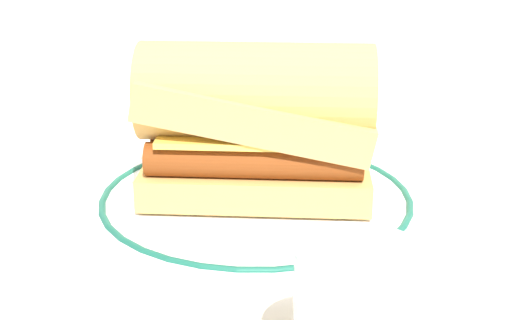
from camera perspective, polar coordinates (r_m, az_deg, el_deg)
The scene contains 3 objects.
ground_plane at distance 0.64m, azimuth -1.96°, elevation -3.28°, with size 1.50×1.50×0.00m, color beige.
plate at distance 0.62m, azimuth 0.00°, elevation -3.23°, with size 0.29×0.29×0.01m.
sausage_sandwich at distance 0.59m, azimuth 0.00°, elevation 3.10°, with size 0.21×0.13×0.13m.
Camera 1 is at (0.19, -0.55, 0.26)m, focal length 51.13 mm.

